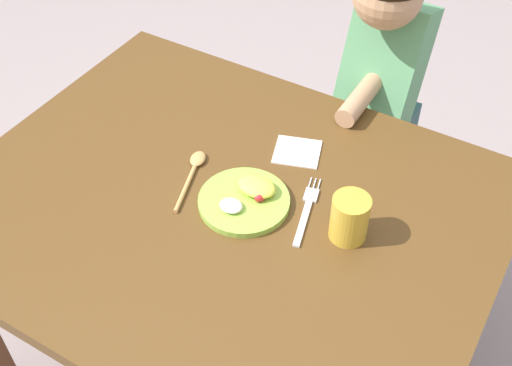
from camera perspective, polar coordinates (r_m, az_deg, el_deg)
ground_plane at (r=2.01m, az=-2.12°, el=-15.62°), size 8.00×8.00×0.00m
dining_table at (r=1.51m, az=-2.74°, el=-3.91°), size 1.18×0.94×0.70m
plate at (r=1.43m, az=-0.83°, el=-1.34°), size 0.20×0.20×0.04m
fork at (r=1.42m, az=4.45°, el=-2.44°), size 0.07×0.21×0.01m
spoon at (r=1.51m, az=-5.50°, el=1.22°), size 0.08×0.20×0.01m
drinking_cup at (r=1.35m, az=8.20°, el=-3.06°), size 0.08×0.08×0.11m
person at (r=1.90m, az=10.65°, el=6.53°), size 0.20×0.38×1.07m
napkin at (r=1.56m, az=3.63°, el=2.74°), size 0.13×0.13×0.00m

